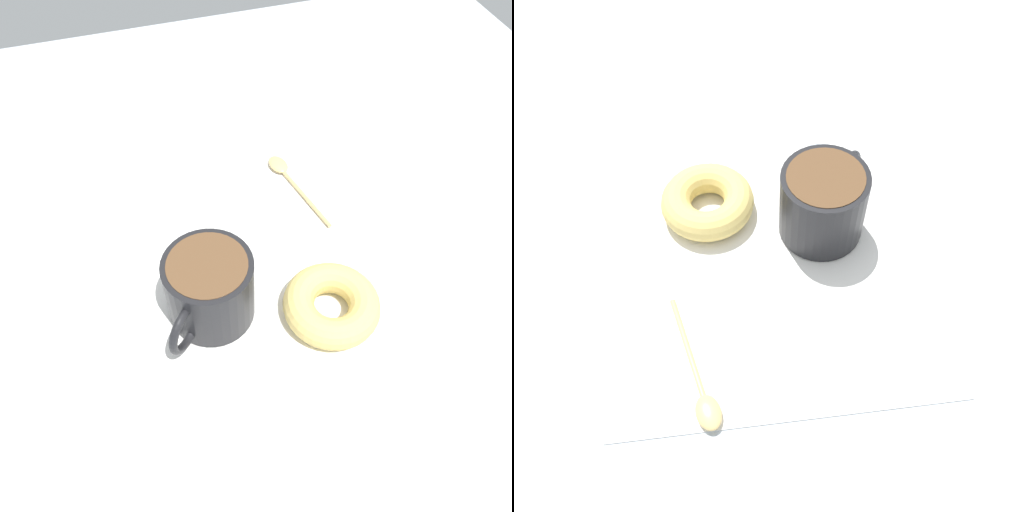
{
  "view_description": "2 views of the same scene",
  "coord_description": "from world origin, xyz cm",
  "views": [
    {
      "loc": [
        12.42,
        33.38,
        49.24
      ],
      "look_at": [
        1.91,
        -0.24,
        2.3
      ],
      "focal_mm": 35.0,
      "sensor_mm": 36.0,
      "label": 1
    },
    {
      "loc": [
        -3.17,
        -34.05,
        53.11
      ],
      "look_at": [
        1.91,
        -0.24,
        2.3
      ],
      "focal_mm": 40.0,
      "sensor_mm": 36.0,
      "label": 2
    }
  ],
  "objects": [
    {
      "name": "napkin",
      "position": [
        1.91,
        -0.24,
        0.15
      ],
      "size": [
        36.11,
        36.11,
        0.3
      ],
      "primitive_type": "cube",
      "rotation": [
        0.0,
        0.0,
        -0.03
      ],
      "color": "white",
      "rests_on": "ground_plane"
    },
    {
      "name": "ground_plane",
      "position": [
        0.0,
        0.0,
        -1.0
      ],
      "size": [
        120.0,
        120.0,
        2.0
      ],
      "primitive_type": "cube",
      "color": "#B2BCC6"
    },
    {
      "name": "spoon",
      "position": [
        -6.72,
        -13.62,
        0.7
      ],
      "size": [
        4.53,
        14.67,
        0.9
      ],
      "color": "#D8B772",
      "rests_on": "napkin"
    },
    {
      "name": "coffee_cup",
      "position": [
        8.53,
        4.27,
        4.84
      ],
      "size": [
        10.55,
        11.08,
        8.78
      ],
      "color": "black",
      "rests_on": "napkin"
    },
    {
      "name": "donut",
      "position": [
        -4.07,
        8.5,
        2.05
      ],
      "size": [
        10.77,
        10.77,
        3.49
      ],
      "primitive_type": "torus",
      "color": "#E5C66B",
      "rests_on": "napkin"
    }
  ]
}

